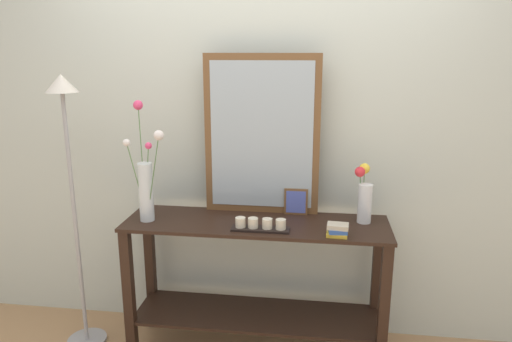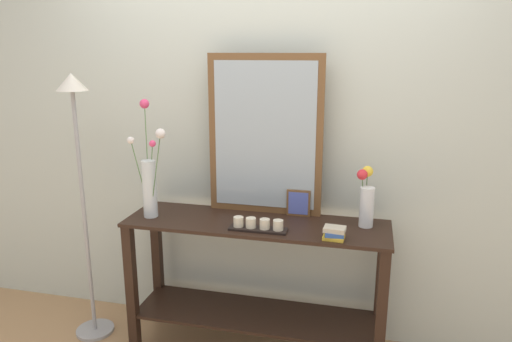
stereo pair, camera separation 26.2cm
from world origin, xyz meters
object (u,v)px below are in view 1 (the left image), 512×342
Objects in this scene: mirror_leaning at (262,136)px; picture_frame_small at (296,202)px; vase_right at (364,196)px; floor_lamp at (70,169)px; console_table at (256,273)px; tall_vase_left at (146,181)px; candle_tray at (260,225)px; book_stack at (338,230)px.

picture_frame_small is at bearing -6.43° from mirror_leaning.
mirror_leaning reaches higher than picture_frame_small.
floor_lamp is (-1.68, -0.15, 0.13)m from vase_right.
picture_frame_small reaches higher than console_table.
console_table is 9.55× the size of picture_frame_small.
vase_right is at bearing -9.06° from mirror_leaning.
mirror_leaning is 1.39× the size of tall_vase_left.
candle_tray reaches higher than console_table.
candle_tray is 2.01× the size of picture_frame_small.
candle_tray is at bearing -122.14° from picture_frame_small.
console_table is 2.23× the size of tall_vase_left.
floor_lamp is at bearing 176.51° from book_stack.
vase_right is at bearing -10.46° from picture_frame_small.
mirror_leaning is at bearing 143.17° from book_stack.
picture_frame_small is 1.33× the size of book_stack.
floor_lamp is at bearing -177.06° from console_table.
book_stack is at bearing -3.49° from floor_lamp.
candle_tray is (-0.57, -0.21, -0.13)m from vase_right.
tall_vase_left is 5.68× the size of book_stack.
console_table is at bearing 108.82° from candle_tray.
mirror_leaning reaches higher than vase_right.
tall_vase_left is 0.88m from picture_frame_small.
tall_vase_left is at bearing -165.92° from picture_frame_small.
mirror_leaning is at bearing 20.35° from tall_vase_left.
tall_vase_left is 0.45m from floor_lamp.
book_stack is at bearing -52.68° from picture_frame_small.
floor_lamp reaches higher than tall_vase_left.
console_table is 0.91× the size of floor_lamp.
tall_vase_left reaches higher than console_table.
tall_vase_left is 0.41× the size of floor_lamp.
candle_tray is at bearing -159.60° from vase_right.
floor_lamp is at bearing 176.67° from candle_tray.
floor_lamp is (-1.07, -0.06, 0.61)m from console_table.
console_table is 0.81m from mirror_leaning.
console_table is 0.37m from candle_tray.
picture_frame_small is (-0.39, 0.07, -0.08)m from vase_right.
picture_frame_small is (0.22, 0.16, 0.40)m from console_table.
vase_right is 0.62m from candle_tray.
mirror_leaning is 2.84× the size of vase_right.
console_table is 0.48m from picture_frame_small.
tall_vase_left is (-0.63, -0.24, -0.24)m from mirror_leaning.
mirror_leaning is 0.54m from candle_tray.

